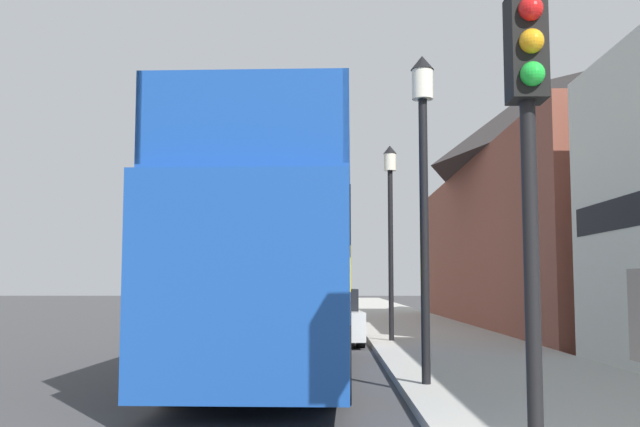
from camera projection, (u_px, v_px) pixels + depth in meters
name	position (u px, v px, depth m)	size (l,w,h in m)	color
ground_plane	(195.00, 329.00, 26.21)	(144.00, 144.00, 0.00)	#3D3D3F
sidewalk	(427.00, 333.00, 23.13)	(3.95, 108.00, 0.14)	#ADAAA3
brick_terrace_rear	(546.00, 202.00, 27.52)	(6.00, 21.97, 9.14)	brown
tour_bus	(279.00, 269.00, 12.99)	(2.77, 9.63, 4.09)	#19479E
parked_car_ahead_of_bus	(327.00, 318.00, 19.83)	(1.92, 4.05, 1.46)	silver
traffic_signal	(529.00, 119.00, 5.77)	(0.28, 0.42, 3.72)	black
lamp_post_nearest	(423.00, 156.00, 11.18)	(0.35, 0.35, 4.90)	black
lamp_post_second	(390.00, 206.00, 19.53)	(0.35, 0.35, 5.08)	black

